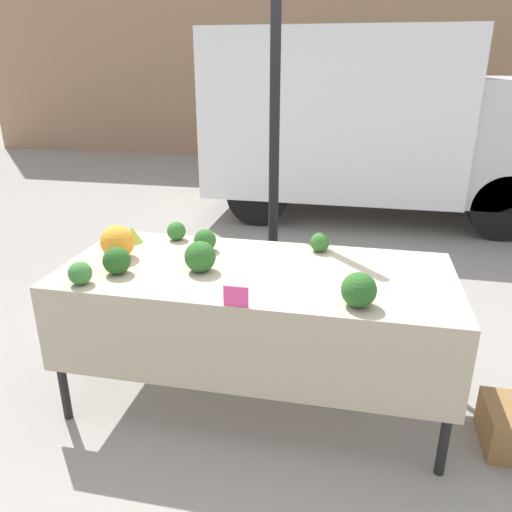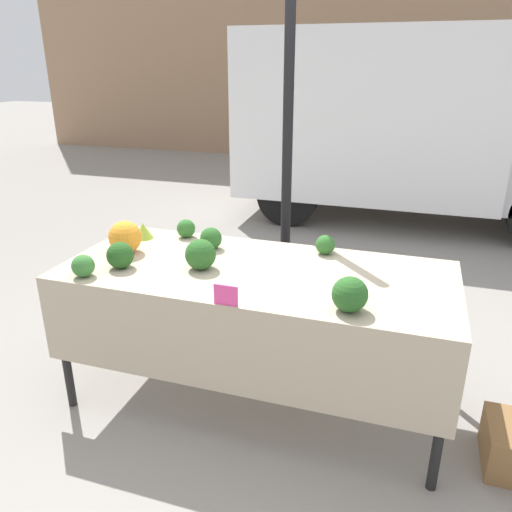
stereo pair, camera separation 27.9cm
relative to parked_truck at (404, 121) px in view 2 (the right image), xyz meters
The scene contains 15 objects.
ground_plane 4.51m from the parked_truck, 97.79° to the right, with size 40.00×40.00×0.00m, color gray.
building_facade 4.65m from the parked_truck, 97.87° to the left, with size 16.00×0.60×6.10m.
tent_pole 3.51m from the parked_truck, 100.45° to the right, with size 0.07×0.07×2.58m.
parked_truck is the anchor object (origin of this frame).
market_table 4.43m from the parked_truck, 97.66° to the right, with size 2.21×0.97×0.87m.
orange_cauliflower 4.53m from the parked_truck, 108.44° to the right, with size 0.20×0.20×0.20m.
romanesco_head 4.29m from the parked_truck, 109.98° to the right, with size 0.13×0.13×0.10m.
broccoli_head_0 4.65m from the parked_truck, 90.19° to the right, with size 0.17×0.17×0.17m.
broccoli_head_1 4.48m from the parked_truck, 101.41° to the right, with size 0.17×0.17×0.17m.
broccoli_head_2 4.19m from the parked_truck, 103.24° to the right, with size 0.14×0.14×0.14m.
broccoli_head_3 3.96m from the parked_truck, 93.79° to the right, with size 0.12×0.12×0.12m.
broccoli_head_4 4.91m from the parked_truck, 107.21° to the right, with size 0.12×0.12×0.12m.
broccoli_head_5 4.71m from the parked_truck, 106.36° to the right, with size 0.15×0.15×0.15m.
broccoli_head_6 4.11m from the parked_truck, 107.05° to the right, with size 0.12×0.12×0.12m.
price_sign 4.81m from the parked_truck, 97.03° to the right, with size 0.12×0.01×0.10m.
Camera 2 is at (0.80, -2.47, 1.96)m, focal length 35.00 mm.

